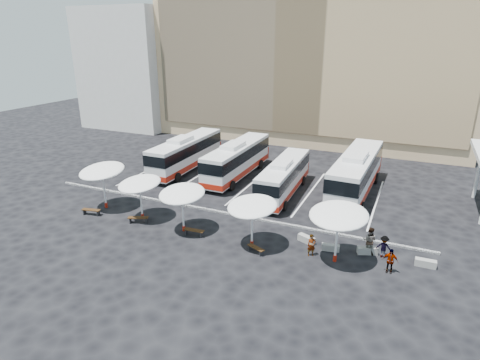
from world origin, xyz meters
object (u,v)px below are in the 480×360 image
at_px(passenger_2, 390,261).
at_px(passenger_3, 384,247).
at_px(passenger_0, 311,245).
at_px(sunshade_1, 140,184).
at_px(wood_bench_0, 91,211).
at_px(wood_bench_1, 138,219).
at_px(conc_bench_0, 306,239).
at_px(wood_bench_2, 194,231).
at_px(conc_bench_1, 330,248).
at_px(conc_bench_2, 367,250).
at_px(bus_3, 356,172).
at_px(sunshade_3, 252,206).
at_px(bus_1, 237,159).
at_px(conc_bench_3, 426,263).
at_px(sunshade_0, 102,171).
at_px(sunshade_4, 339,215).
at_px(sunshade_2, 182,194).
at_px(passenger_1, 369,240).
at_px(bus_0, 186,152).
at_px(wood_bench_3, 256,248).
at_px(bus_2, 284,177).

relative_size(passenger_2, passenger_3, 1.05).
bearing_deg(passenger_0, passenger_3, -10.47).
height_order(sunshade_1, wood_bench_0, sunshade_1).
xyz_separation_m(wood_bench_1, passenger_2, (18.74, 0.65, 0.45)).
xyz_separation_m(wood_bench_1, passenger_3, (18.22, 2.42, 0.41)).
relative_size(sunshade_1, passenger_3, 2.75).
distance_m(conc_bench_0, passenger_2, 6.01).
height_order(wood_bench_0, wood_bench_2, wood_bench_0).
bearing_deg(passenger_3, wood_bench_0, 10.32).
xyz_separation_m(conc_bench_1, conc_bench_2, (2.38, 0.58, 0.02)).
bearing_deg(bus_3, sunshade_3, -108.99).
height_order(bus_1, conc_bench_2, bus_1).
bearing_deg(conc_bench_3, bus_1, 148.93).
height_order(sunshade_0, sunshade_4, sunshade_0).
relative_size(bus_1, sunshade_2, 3.29).
bearing_deg(passenger_1, passenger_0, 34.71).
bearing_deg(sunshade_0, conc_bench_0, 3.25).
bearing_deg(conc_bench_1, sunshade_3, -162.50).
height_order(conc_bench_3, passenger_0, passenger_0).
bearing_deg(bus_0, passenger_1, -27.54).
bearing_deg(sunshade_3, conc_bench_0, 32.05).
bearing_deg(bus_0, wood_bench_1, -75.54).
distance_m(bus_3, conc_bench_1, 11.60).
height_order(sunshade_0, wood_bench_2, sunshade_0).
bearing_deg(bus_3, conc_bench_0, -96.51).
distance_m(conc_bench_3, passenger_3, 2.68).
height_order(wood_bench_2, wood_bench_3, wood_bench_2).
relative_size(sunshade_0, passenger_1, 2.29).
xyz_separation_m(bus_1, passenger_2, (16.18, -12.68, -1.12)).
bearing_deg(sunshade_1, sunshade_4, -0.88).
distance_m(sunshade_0, wood_bench_2, 10.09).
distance_m(passenger_0, passenger_2, 4.98).
bearing_deg(sunshade_3, wood_bench_0, -177.66).
relative_size(sunshade_3, passenger_1, 2.26).
height_order(bus_2, conc_bench_2, bus_2).
xyz_separation_m(bus_3, passenger_1, (2.63, -10.73, -1.17)).
xyz_separation_m(sunshade_0, passenger_3, (22.65, 1.08, -2.54)).
height_order(wood_bench_3, conc_bench_1, conc_bench_1).
distance_m(bus_1, passenger_3, 19.12).
height_order(sunshade_0, conc_bench_1, sunshade_0).
bearing_deg(wood_bench_3, bus_0, 135.05).
xyz_separation_m(sunshade_0, conc_bench_1, (19.26, 0.52, -3.09)).
relative_size(sunshade_2, conc_bench_2, 2.73).
distance_m(sunshade_4, passenger_2, 4.18).
bearing_deg(conc_bench_2, conc_bench_3, -1.86).
height_order(conc_bench_2, conc_bench_3, conc_bench_2).
distance_m(bus_0, bus_3, 18.14).
xyz_separation_m(bus_3, sunshade_4, (0.76, -12.70, 1.18)).
relative_size(bus_1, passenger_0, 7.69).
xyz_separation_m(sunshade_2, conc_bench_2, (13.21, 2.14, -2.78)).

